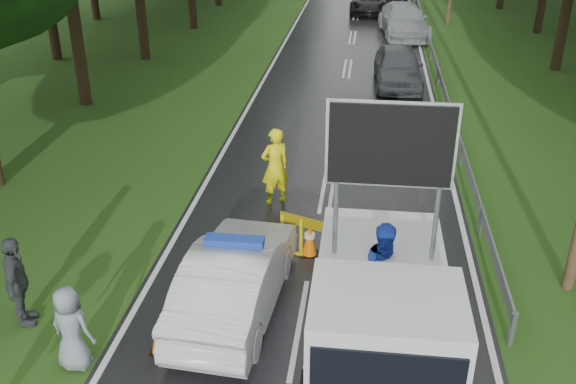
% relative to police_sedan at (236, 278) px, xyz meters
% --- Properties ---
extents(ground, '(160.00, 160.00, 0.00)m').
position_rel_police_sedan_xyz_m(ground, '(1.38, -0.41, -0.73)').
color(ground, '#1D4413').
rests_on(ground, ground).
extents(road, '(7.00, 140.00, 0.02)m').
position_rel_police_sedan_xyz_m(road, '(1.38, 29.59, -0.72)').
color(road, black).
rests_on(road, ground).
extents(guardrail, '(0.12, 60.06, 0.70)m').
position_rel_police_sedan_xyz_m(guardrail, '(5.08, 29.26, -0.19)').
color(guardrail, gray).
rests_on(guardrail, ground).
extents(police_sedan, '(1.86, 4.53, 1.61)m').
position_rel_police_sedan_xyz_m(police_sedan, '(0.00, 0.00, 0.00)').
color(police_sedan, silver).
rests_on(police_sedan, ground).
extents(work_truck, '(2.43, 5.35, 4.24)m').
position_rel_police_sedan_xyz_m(work_truck, '(2.73, -1.20, 0.42)').
color(work_truck, gray).
rests_on(work_truck, ground).
extents(barrier, '(2.28, 0.96, 1.01)m').
position_rel_police_sedan_xyz_m(barrier, '(1.68, 1.81, 0.03)').
color(barrier, yellow).
rests_on(barrier, ground).
extents(officer, '(0.89, 0.80, 2.03)m').
position_rel_police_sedan_xyz_m(officer, '(0.09, 4.59, 0.28)').
color(officer, '#F7EF0D').
rests_on(officer, ground).
extents(civilian, '(1.19, 1.07, 2.02)m').
position_rel_police_sedan_xyz_m(civilian, '(2.80, 0.09, 0.27)').
color(civilian, '#1B36B0').
rests_on(civilian, ground).
extents(bystander_mid, '(0.77, 1.16, 1.83)m').
position_rel_police_sedan_xyz_m(bystander_mid, '(-3.88, -0.91, 0.18)').
color(bystander_mid, '#3C3E43').
rests_on(bystander_mid, ground).
extents(bystander_right, '(0.86, 0.65, 1.58)m').
position_rel_police_sedan_xyz_m(bystander_right, '(-2.42, -1.91, 0.06)').
color(bystander_right, gray).
rests_on(bystander_right, ground).
extents(queue_car_first, '(1.99, 4.60, 1.55)m').
position_rel_police_sedan_xyz_m(queue_car_first, '(3.45, 15.42, 0.04)').
color(queue_car_first, '#3B3F43').
rests_on(queue_car_first, ground).
extents(queue_car_second, '(2.85, 5.68, 1.58)m').
position_rel_police_sedan_xyz_m(queue_car_second, '(3.98, 24.47, 0.06)').
color(queue_car_second, '#9A9DA1').
rests_on(queue_car_second, ground).
extents(queue_car_third, '(2.42, 5.01, 1.38)m').
position_rel_police_sedan_xyz_m(queue_car_third, '(2.18, 30.47, -0.05)').
color(queue_car_third, black).
rests_on(queue_car_third, ground).
extents(cone_near_left, '(0.31, 0.31, 0.66)m').
position_rel_police_sedan_xyz_m(cone_near_left, '(-1.12, -1.41, -0.42)').
color(cone_near_left, black).
rests_on(cone_near_left, ground).
extents(cone_center, '(0.35, 0.35, 0.74)m').
position_rel_police_sedan_xyz_m(cone_center, '(0.38, 1.59, -0.37)').
color(cone_center, black).
rests_on(cone_center, ground).
extents(cone_far, '(0.39, 0.39, 0.82)m').
position_rel_police_sedan_xyz_m(cone_far, '(1.20, 2.18, -0.33)').
color(cone_far, black).
rests_on(cone_far, ground).
extents(cone_left_mid, '(0.31, 0.31, 0.66)m').
position_rel_police_sedan_xyz_m(cone_left_mid, '(-1.16, 0.09, -0.41)').
color(cone_left_mid, black).
rests_on(cone_left_mid, ground).
extents(cone_right, '(0.31, 0.31, 0.66)m').
position_rel_police_sedan_xyz_m(cone_right, '(3.93, 3.19, -0.41)').
color(cone_right, black).
rests_on(cone_right, ground).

